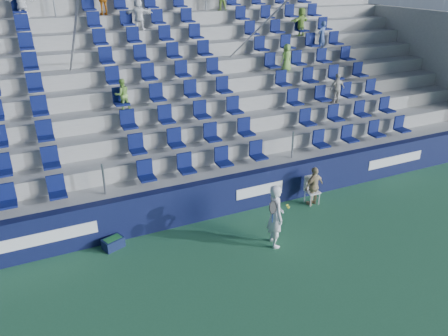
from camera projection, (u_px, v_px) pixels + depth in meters
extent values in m
plane|color=#2C6842|center=(265.00, 276.00, 10.60)|extent=(70.00, 70.00, 0.00)
cube|color=#10153C|center=(213.00, 198.00, 12.95)|extent=(24.00, 0.30, 1.20)
cube|color=white|center=(32.00, 241.00, 10.90)|extent=(3.20, 0.02, 0.34)
cube|color=white|center=(260.00, 190.00, 13.38)|extent=(1.60, 0.02, 0.34)
cube|color=white|center=(395.00, 160.00, 15.48)|extent=(2.40, 0.02, 0.34)
cube|color=#A0A09B|center=(206.00, 190.00, 13.42)|extent=(24.00, 0.85, 1.20)
cube|color=#A0A09B|center=(195.00, 172.00, 14.02)|extent=(24.00, 0.85, 1.70)
cube|color=#A0A09B|center=(186.00, 156.00, 14.62)|extent=(24.00, 0.85, 2.20)
cube|color=#A0A09B|center=(177.00, 141.00, 15.21)|extent=(24.00, 0.85, 2.70)
cube|color=#A0A09B|center=(169.00, 126.00, 15.81)|extent=(24.00, 0.85, 3.20)
cube|color=#A0A09B|center=(161.00, 113.00, 16.41)|extent=(24.00, 0.85, 3.70)
cube|color=#A0A09B|center=(155.00, 101.00, 17.00)|extent=(24.00, 0.85, 4.20)
cube|color=#A0A09B|center=(148.00, 90.00, 17.60)|extent=(24.00, 0.85, 4.70)
cube|color=#A0A09B|center=(142.00, 79.00, 18.20)|extent=(24.00, 0.85, 5.20)
cube|color=#A0A09B|center=(137.00, 64.00, 18.55)|extent=(24.00, 0.50, 6.20)
cube|color=#A0A09B|center=(416.00, 70.00, 19.92)|extent=(0.30, 7.65, 5.20)
cube|color=#0C154D|center=(205.00, 162.00, 13.03)|extent=(16.05, 0.50, 0.70)
cube|color=#0C154D|center=(194.00, 137.00, 13.52)|extent=(16.05, 0.50, 0.70)
cube|color=#0C154D|center=(184.00, 114.00, 14.01)|extent=(16.05, 0.50, 0.70)
cube|color=#0C154D|center=(175.00, 93.00, 14.50)|extent=(16.05, 0.50, 0.70)
cube|color=#0C154D|center=(166.00, 73.00, 15.00)|extent=(16.05, 0.50, 0.70)
cube|color=#0C154D|center=(158.00, 54.00, 15.49)|extent=(16.05, 0.50, 0.70)
cube|color=#0C154D|center=(150.00, 36.00, 15.98)|extent=(16.05, 0.50, 0.70)
cube|color=#0C154D|center=(143.00, 20.00, 16.48)|extent=(16.05, 0.50, 0.70)
cube|color=#0C154D|center=(136.00, 4.00, 16.97)|extent=(16.05, 0.50, 0.70)
cylinder|color=gray|center=(72.00, 56.00, 13.52)|extent=(0.06, 7.68, 4.55)
cylinder|color=gray|center=(244.00, 43.00, 15.81)|extent=(0.06, 7.68, 4.55)
imported|color=#77AC44|center=(287.00, 57.00, 16.74)|extent=(0.55, 0.42, 1.01)
imported|color=#98C64F|center=(301.00, 22.00, 18.35)|extent=(1.12, 0.65, 1.15)
imported|color=white|center=(139.00, 14.00, 16.29)|extent=(1.09, 0.62, 1.12)
imported|color=#40578E|center=(322.00, 36.00, 18.04)|extent=(0.49, 0.40, 1.16)
imported|color=white|center=(21.00, 2.00, 15.28)|extent=(1.05, 0.38, 1.11)
imported|color=beige|center=(337.00, 89.00, 16.18)|extent=(0.66, 0.29, 1.11)
imported|color=#7FB548|center=(122.00, 95.00, 13.73)|extent=(0.52, 0.42, 1.00)
imported|color=white|center=(276.00, 216.00, 11.47)|extent=(0.56, 0.73, 1.78)
cylinder|color=navy|center=(272.00, 218.00, 11.11)|extent=(0.03, 0.03, 0.28)
torus|color=black|center=(273.00, 207.00, 10.99)|extent=(0.30, 0.17, 0.28)
plane|color=#262626|center=(273.00, 207.00, 10.99)|extent=(0.30, 0.16, 0.29)
sphere|color=yellow|center=(288.00, 207.00, 11.28)|extent=(0.07, 0.07, 0.07)
sphere|color=yellow|center=(287.00, 205.00, 11.32)|extent=(0.07, 0.07, 0.07)
cube|color=white|center=(312.00, 192.00, 13.73)|extent=(0.41, 0.41, 0.04)
cube|color=white|center=(310.00, 182.00, 13.79)|extent=(0.40, 0.05, 0.49)
cylinder|color=white|center=(311.00, 201.00, 13.63)|extent=(0.03, 0.03, 0.40)
cylinder|color=white|center=(319.00, 199.00, 13.75)|extent=(0.03, 0.03, 0.40)
cylinder|color=white|center=(305.00, 197.00, 13.89)|extent=(0.03, 0.03, 0.40)
cylinder|color=white|center=(313.00, 195.00, 14.02)|extent=(0.03, 0.03, 0.40)
imported|color=tan|center=(314.00, 186.00, 13.60)|extent=(0.80, 0.46, 1.28)
cube|color=#10193A|center=(113.00, 243.00, 11.63)|extent=(0.62, 0.51, 0.29)
cube|color=#1E662D|center=(113.00, 241.00, 11.60)|extent=(0.50, 0.39, 0.17)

